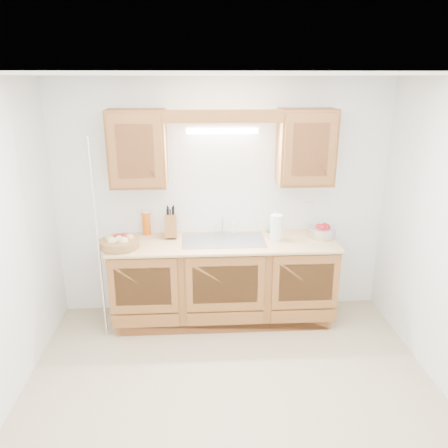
{
  "coord_description": "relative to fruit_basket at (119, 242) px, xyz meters",
  "views": [
    {
      "loc": [
        -0.23,
        -2.97,
        2.48
      ],
      "look_at": [
        -0.01,
        0.85,
        1.2
      ],
      "focal_mm": 35.0,
      "sensor_mm": 36.0,
      "label": 1
    }
  ],
  "objects": [
    {
      "name": "wire_shelf_pole",
      "position": [
        -0.17,
        -0.14,
        0.05
      ],
      "size": [
        0.03,
        0.03,
        2.0
      ],
      "primitive_type": "cylinder",
      "color": "silver",
      "rests_on": "ground"
    },
    {
      "name": "outlet_plate",
      "position": [
        1.98,
        0.42,
        0.2
      ],
      "size": [
        0.08,
        0.01,
        0.12
      ],
      "primitive_type": "cube",
      "color": "white",
      "rests_on": "room"
    },
    {
      "name": "fruit_basket",
      "position": [
        0.0,
        0.0,
        0.0
      ],
      "size": [
        0.44,
        0.44,
        0.12
      ],
      "rotation": [
        0.0,
        0.0,
        -0.15
      ],
      "color": "olive",
      "rests_on": "countertop"
    },
    {
      "name": "room",
      "position": [
        1.03,
        -1.08,
        0.3
      ],
      "size": [
        3.52,
        3.5,
        2.5
      ],
      "color": "tan",
      "rests_on": "ground"
    },
    {
      "name": "fluorescent_fixture",
      "position": [
        1.03,
        0.34,
        1.04
      ],
      "size": [
        0.76,
        0.08,
        0.08
      ],
      "color": "white",
      "rests_on": "room"
    },
    {
      "name": "sink",
      "position": [
        1.03,
        0.13,
        -0.13
      ],
      "size": [
        0.84,
        0.46,
        0.36
      ],
      "color": "#9E9EA3",
      "rests_on": "countertop"
    },
    {
      "name": "paper_towel",
      "position": [
        1.57,
        0.13,
        0.08
      ],
      "size": [
        0.15,
        0.15,
        0.31
      ],
      "rotation": [
        0.0,
        0.0,
        -0.22
      ],
      "color": "silver",
      "rests_on": "countertop"
    },
    {
      "name": "base_cabinets",
      "position": [
        1.03,
        0.12,
        -0.51
      ],
      "size": [
        2.2,
        0.6,
        0.86
      ],
      "primitive_type": "cube",
      "color": "brown",
      "rests_on": "ground"
    },
    {
      "name": "upper_cabinet_left",
      "position": [
        0.2,
        0.26,
        0.87
      ],
      "size": [
        0.55,
        0.33,
        0.75
      ],
      "primitive_type": "cube",
      "color": "brown",
      "rests_on": "room"
    },
    {
      "name": "soap_bottle",
      "position": [
        0.49,
        0.27,
        0.06
      ],
      "size": [
        0.11,
        0.11,
        0.22
      ],
      "primitive_type": "imported",
      "rotation": [
        0.0,
        0.0,
        -0.12
      ],
      "color": "#225CAD",
      "rests_on": "countertop"
    },
    {
      "name": "orange_canister",
      "position": [
        0.23,
        0.36,
        0.08
      ],
      "size": [
        0.1,
        0.1,
        0.26
      ],
      "rotation": [
        0.0,
        0.0,
        0.25
      ],
      "color": "#D6590B",
      "rests_on": "countertop"
    },
    {
      "name": "sponge",
      "position": [
        1.57,
        0.36,
        -0.04
      ],
      "size": [
        0.11,
        0.07,
        0.02
      ],
      "rotation": [
        0.0,
        0.0,
        -0.03
      ],
      "color": "#CC333F",
      "rests_on": "countertop"
    },
    {
      "name": "countertop",
      "position": [
        1.03,
        0.11,
        -0.07
      ],
      "size": [
        2.3,
        0.63,
        0.04
      ],
      "primitive_type": "cube",
      "color": "tan",
      "rests_on": "base_cabinets"
    },
    {
      "name": "valance",
      "position": [
        1.03,
        0.11,
        1.19
      ],
      "size": [
        2.2,
        0.05,
        0.12
      ],
      "primitive_type": "cube",
      "color": "brown",
      "rests_on": "room"
    },
    {
      "name": "apple_bowl",
      "position": [
        2.06,
        0.17,
        0.01
      ],
      "size": [
        0.37,
        0.37,
        0.15
      ],
      "rotation": [
        0.0,
        0.0,
        0.39
      ],
      "color": "silver",
      "rests_on": "countertop"
    },
    {
      "name": "knife_block",
      "position": [
        0.49,
        0.27,
        0.07
      ],
      "size": [
        0.12,
        0.2,
        0.34
      ],
      "rotation": [
        0.0,
        0.0,
        0.03
      ],
      "color": "brown",
      "rests_on": "countertop"
    },
    {
      "name": "upper_cabinet_right",
      "position": [
        1.86,
        0.26,
        0.87
      ],
      "size": [
        0.55,
        0.33,
        0.75
      ],
      "primitive_type": "cube",
      "color": "brown",
      "rests_on": "room"
    }
  ]
}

